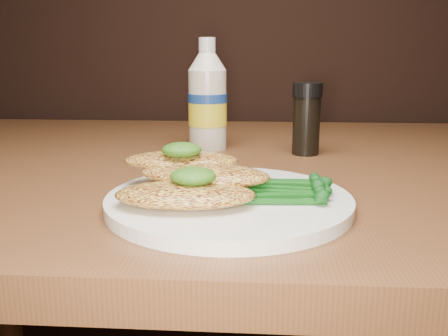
{
  "coord_description": "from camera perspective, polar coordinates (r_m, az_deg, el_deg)",
  "views": [
    {
      "loc": [
        0.06,
        0.33,
        0.91
      ],
      "look_at": [
        0.03,
        0.83,
        0.79
      ],
      "focal_mm": 39.52,
      "sensor_mm": 36.0,
      "label": 1
    }
  ],
  "objects": [
    {
      "name": "broccolini_bundle",
      "position": [
        0.51,
        6.36,
        -2.03
      ],
      "size": [
        0.13,
        0.1,
        0.02
      ],
      "primitive_type": null,
      "rotation": [
        0.0,
        0.0,
        0.06
      ],
      "color": "#114F13",
      "rests_on": "plate"
    },
    {
      "name": "pesto_front",
      "position": [
        0.48,
        -3.62,
        -0.94
      ],
      "size": [
        0.05,
        0.05,
        0.02
      ],
      "primitive_type": "ellipsoid",
      "rotation": [
        0.0,
        0.0,
        -0.17
      ],
      "color": "#123508",
      "rests_on": "chicken_front"
    },
    {
      "name": "chicken_mid",
      "position": [
        0.51,
        -2.27,
        -0.76
      ],
      "size": [
        0.15,
        0.09,
        0.02
      ],
      "primitive_type": "ellipsoid",
      "rotation": [
        0.0,
        0.0,
        -0.18
      ],
      "color": "#F0BF4C",
      "rests_on": "plate"
    },
    {
      "name": "chicken_back",
      "position": [
        0.55,
        -4.97,
        0.85
      ],
      "size": [
        0.13,
        0.07,
        0.02
      ],
      "primitive_type": "ellipsoid",
      "rotation": [
        0.0,
        0.0,
        0.05
      ],
      "color": "#F0BF4C",
      "rests_on": "plate"
    },
    {
      "name": "pesto_back",
      "position": [
        0.53,
        -4.91,
        2.1
      ],
      "size": [
        0.05,
        0.04,
        0.02
      ],
      "primitive_type": "ellipsoid",
      "rotation": [
        0.0,
        0.0,
        0.1
      ],
      "color": "#123508",
      "rests_on": "chicken_back"
    },
    {
      "name": "pepper_grinder",
      "position": [
        0.77,
        9.52,
        5.61
      ],
      "size": [
        0.06,
        0.06,
        0.11
      ],
      "primitive_type": null,
      "rotation": [
        0.0,
        0.0,
        0.31
      ],
      "color": "black",
      "rests_on": "dining_table"
    },
    {
      "name": "mayo_bottle",
      "position": [
        0.8,
        -1.93,
        8.51
      ],
      "size": [
        0.07,
        0.07,
        0.18
      ],
      "primitive_type": null,
      "rotation": [
        0.0,
        0.0,
        0.15
      ],
      "color": "beige",
      "rests_on": "dining_table"
    },
    {
      "name": "chicken_front",
      "position": [
        0.47,
        -4.51,
        -3.09
      ],
      "size": [
        0.14,
        0.08,
        0.02
      ],
      "primitive_type": "ellipsoid",
      "rotation": [
        0.0,
        0.0,
        0.05
      ],
      "color": "#F0BF4C",
      "rests_on": "plate"
    },
    {
      "name": "plate",
      "position": [
        0.51,
        0.56,
        -3.9
      ],
      "size": [
        0.25,
        0.25,
        0.01
      ],
      "primitive_type": "cylinder",
      "color": "white",
      "rests_on": "dining_table"
    }
  ]
}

